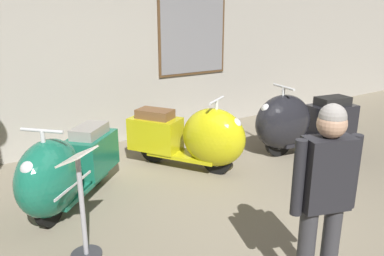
% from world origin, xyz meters
% --- Properties ---
extents(ground_plane, '(60.00, 60.00, 0.00)m').
position_xyz_m(ground_plane, '(0.00, 0.00, 0.00)').
color(ground_plane, gray).
extents(showroom_back_wall, '(18.00, 0.63, 3.44)m').
position_xyz_m(showroom_back_wall, '(-0.17, 3.36, 1.72)').
color(showroom_back_wall, '#ADA89E').
rests_on(showroom_back_wall, ground).
extents(scooter_0, '(1.56, 1.51, 1.03)m').
position_xyz_m(scooter_0, '(-1.55, 1.44, 0.47)').
color(scooter_0, black).
rests_on(scooter_0, ground).
extents(scooter_1, '(1.29, 1.70, 1.04)m').
position_xyz_m(scooter_1, '(0.27, 1.59, 0.47)').
color(scooter_1, black).
rests_on(scooter_1, ground).
extents(scooter_2, '(1.83, 0.79, 1.08)m').
position_xyz_m(scooter_2, '(1.96, 1.26, 0.49)').
color(scooter_2, black).
rests_on(scooter_2, ground).
extents(visitor_0, '(0.49, 0.32, 1.53)m').
position_xyz_m(visitor_0, '(-0.36, -0.97, 0.89)').
color(visitor_0, black).
rests_on(visitor_0, ground).
extents(info_stanchion, '(0.39, 0.38, 1.02)m').
position_xyz_m(info_stanchion, '(-1.66, 0.49, 0.42)').
color(info_stanchion, '#333338').
rests_on(info_stanchion, ground).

